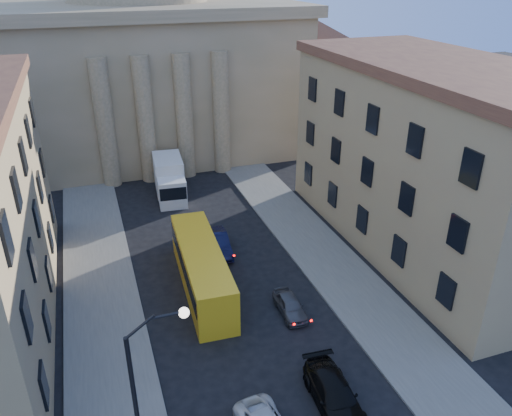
{
  "coord_description": "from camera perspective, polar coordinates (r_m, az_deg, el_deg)",
  "views": [
    {
      "loc": [
        -7.71,
        -7.76,
        20.86
      ],
      "look_at": [
        1.39,
        18.3,
        7.34
      ],
      "focal_mm": 35.0,
      "sensor_mm": 36.0,
      "label": 1
    }
  ],
  "objects": [
    {
      "name": "sidewalk_left",
      "position": [
        33.11,
        -16.72,
        -14.13
      ],
      "size": [
        5.0,
        60.0,
        0.15
      ],
      "primitive_type": "cube",
      "color": "#5C5A54",
      "rests_on": "ground"
    },
    {
      "name": "sidewalk_right",
      "position": [
        36.86,
        10.78,
        -8.77
      ],
      "size": [
        5.0,
        60.0,
        0.15
      ],
      "primitive_type": "cube",
      "color": "#5C5A54",
      "rests_on": "ground"
    },
    {
      "name": "church",
      "position": [
        64.33,
        -12.78,
        17.47
      ],
      "size": [
        68.02,
        28.76,
        36.6
      ],
      "color": "olive",
      "rests_on": "ground"
    },
    {
      "name": "building_right",
      "position": [
        40.95,
        19.36,
        5.43
      ],
      "size": [
        11.6,
        26.6,
        14.7
      ],
      "color": "#988459",
      "rests_on": "ground"
    },
    {
      "name": "street_lamp",
      "position": [
        22.17,
        -12.4,
        -19.32
      ],
      "size": [
        2.62,
        0.44,
        8.83
      ],
      "color": "black",
      "rests_on": "ground"
    },
    {
      "name": "car_right_mid",
      "position": [
        27.95,
        8.94,
        -20.33
      ],
      "size": [
        2.45,
        5.29,
        1.5
      ],
      "primitive_type": "imported",
      "rotation": [
        0.0,
        0.0,
        -0.07
      ],
      "color": "black",
      "rests_on": "ground"
    },
    {
      "name": "car_right_far",
      "position": [
        33.58,
        3.9,
        -11.04
      ],
      "size": [
        1.57,
        3.69,
        1.24
      ],
      "primitive_type": "imported",
      "rotation": [
        0.0,
        0.0,
        -0.03
      ],
      "color": "#46464A",
      "rests_on": "ground"
    },
    {
      "name": "car_right_distant",
      "position": [
        40.13,
        -4.4,
        -4.03
      ],
      "size": [
        1.94,
        4.8,
        1.55
      ],
      "primitive_type": "imported",
      "rotation": [
        0.0,
        0.0,
        -0.06
      ],
      "color": "black",
      "rests_on": "ground"
    },
    {
      "name": "city_bus",
      "position": [
        35.41,
        -6.22,
        -6.76
      ],
      "size": [
        3.23,
        11.59,
        3.23
      ],
      "rotation": [
        0.0,
        0.0,
        -0.05
      ],
      "color": "gold",
      "rests_on": "ground"
    },
    {
      "name": "box_truck",
      "position": [
        50.0,
        -9.84,
        3.23
      ],
      "size": [
        3.21,
        6.95,
        3.71
      ],
      "rotation": [
        0.0,
        0.0,
        -0.09
      ],
      "color": "silver",
      "rests_on": "ground"
    }
  ]
}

